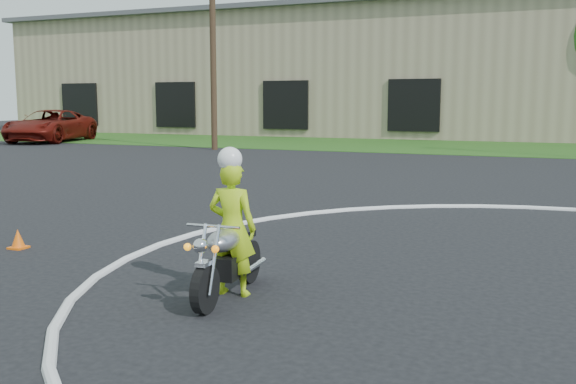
% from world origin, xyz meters
% --- Properties ---
extents(grass_strip, '(120.00, 10.00, 0.02)m').
position_xyz_m(grass_strip, '(0.00, 27.00, 0.01)').
color(grass_strip, '#1E4714').
rests_on(grass_strip, ground).
extents(primary_motorcycle, '(0.62, 1.76, 0.93)m').
position_xyz_m(primary_motorcycle, '(-3.80, 1.11, 0.45)').
color(primary_motorcycle, black).
rests_on(primary_motorcycle, ground).
extents(rider_primary_grp, '(0.59, 0.41, 1.72)m').
position_xyz_m(rider_primary_grp, '(-3.80, 1.24, 0.83)').
color(rider_primary_grp, '#B0DB17').
rests_on(rider_primary_grp, ground).
extents(pickup_grp, '(4.40, 6.87, 1.76)m').
position_xyz_m(pickup_grp, '(-26.26, 22.68, 0.88)').
color(pickup_grp, '#60110A').
rests_on(pickup_grp, ground).
extents(warehouse, '(41.00, 17.00, 8.30)m').
position_xyz_m(warehouse, '(-18.00, 39.99, 4.16)').
color(warehouse, tan).
rests_on(warehouse, ground).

